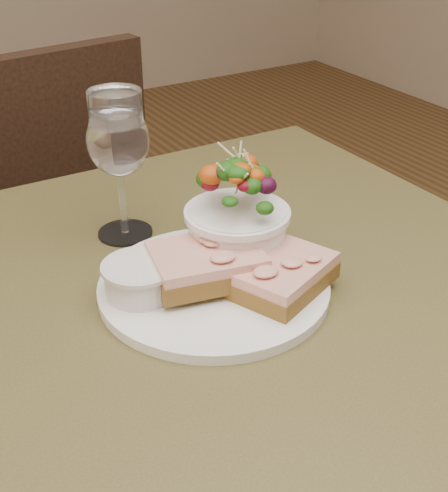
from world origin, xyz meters
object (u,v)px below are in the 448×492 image
ramekin (140,277)px  sandwich_front (281,274)px  chair_far (29,316)px  cafe_table (217,367)px  sandwich_back (207,264)px  salad_bowl (237,211)px  wine_glass (118,144)px  dinner_plate (214,287)px

ramekin → sandwich_front: bearing=-26.4°
chair_far → cafe_table: bearing=86.5°
ramekin → sandwich_back: bearing=-14.4°
salad_bowl → wine_glass: wine_glass is taller
sandwich_front → ramekin: 0.15m
sandwich_front → salad_bowl: size_ratio=1.08×
sandwich_front → salad_bowl: (-0.01, 0.08, 0.04)m
sandwich_back → wine_glass: wine_glass is taller
sandwich_front → chair_far: bearing=76.2°
chair_far → sandwich_back: 0.87m
ramekin → wine_glass: wine_glass is taller
chair_far → ramekin: 0.85m
chair_far → sandwich_front: size_ratio=6.56×
ramekin → chair_far: bearing=88.2°
sandwich_front → salad_bowl: 0.09m
ramekin → salad_bowl: 0.14m
cafe_table → ramekin: size_ratio=10.52×
ramekin → wine_glass: bearing=72.6°
cafe_table → dinner_plate: dinner_plate is taller
sandwich_back → salad_bowl: bearing=40.0°
cafe_table → ramekin: 0.16m
ramekin → wine_glass: size_ratio=0.43×
wine_glass → sandwich_back: bearing=-81.7°
dinner_plate → wine_glass: wine_glass is taller
sandwich_back → ramekin: bearing=177.1°
ramekin → wine_glass: (0.05, 0.15, 0.09)m
sandwich_front → sandwich_back: (-0.07, 0.05, 0.01)m
sandwich_back → salad_bowl: 0.08m
chair_far → wine_glass: wine_glass is taller
chair_far → wine_glass: (0.03, -0.54, 0.58)m
dinner_plate → ramekin: ramekin is taller
ramekin → salad_bowl: bearing=6.0°
cafe_table → sandwich_back: bearing=106.2°
dinner_plate → sandwich_back: bearing=147.0°
dinner_plate → sandwich_front: size_ratio=1.88×
chair_far → sandwich_back: bearing=86.3°
sandwich_back → wine_glass: 0.19m
chair_far → salad_bowl: chair_far is taller
dinner_plate → sandwich_front: 0.08m
chair_far → sandwich_front: bearing=90.9°
chair_far → dinner_plate: 0.85m
dinner_plate → wine_glass: size_ratio=1.48×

